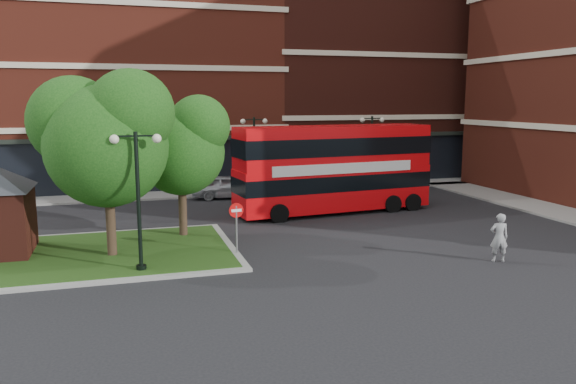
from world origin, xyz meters
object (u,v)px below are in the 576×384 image
object	(u,v)px
woman	(499,238)
car_silver	(227,186)
bus	(334,163)
car_white	(301,183)

from	to	relation	value
woman	car_silver	world-z (taller)	woman
woman	car_silver	distance (m)	18.20
bus	car_silver	xyz separation A→B (m)	(-4.75, 6.04, -1.97)
woman	bus	bearing A→B (deg)	-58.36
bus	woman	distance (m)	11.08
bus	car_silver	world-z (taller)	bus
woman	car_silver	bearing A→B (deg)	-48.24
car_silver	car_white	distance (m)	4.92
car_silver	car_white	size ratio (longest dim) A/B	1.02
car_white	car_silver	bearing A→B (deg)	87.95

